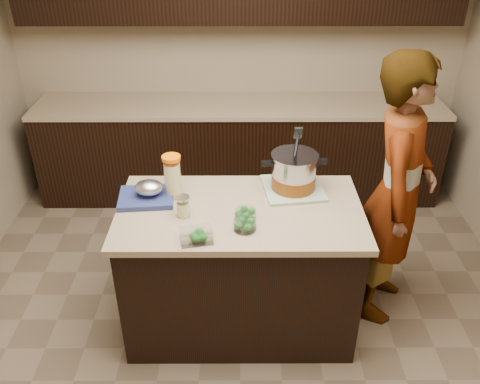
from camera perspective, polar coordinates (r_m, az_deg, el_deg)
The scene contains 13 objects.
ground_plane at distance 3.58m, azimuth 0.00°, elevation -14.11°, with size 4.00×4.00×0.00m, color brown.
room_shell at distance 2.65m, azimuth 0.00°, elevation 12.97°, with size 4.04×4.04×2.72m.
back_cabinets at distance 4.55m, azimuth -0.06°, elevation 10.57°, with size 3.60×0.63×2.33m.
island at distance 3.27m, azimuth 0.00°, elevation -8.53°, with size 1.46×0.81×0.90m.
dish_towel at distance 3.21m, azimuth 5.96°, elevation 0.41°, with size 0.36×0.36×0.02m, color #588260.
stock_pot at distance 3.16m, azimuth 6.06°, elevation 2.07°, with size 0.41×0.31×0.41m.
lemonade_pitcher at distance 3.09m, azimuth -7.57°, elevation 1.56°, with size 0.14×0.14×0.27m.
mason_jar at distance 2.94m, azimuth -6.40°, elevation -1.66°, with size 0.10×0.10×0.13m.
broccoli_tub_left at distance 2.91m, azimuth 0.59°, elevation -2.51°, with size 0.14×0.14×0.06m.
broccoli_tub_right at distance 2.82m, azimuth 0.54°, elevation -3.75°, with size 0.15×0.15×0.06m.
broccoli_tub_rect at distance 2.75m, azimuth -4.93°, elevation -4.95°, with size 0.19×0.16×0.06m.
blue_tray at distance 3.12m, azimuth -10.35°, elevation -0.19°, with size 0.35×0.29×0.12m.
person at distance 3.31m, azimuth 17.20°, elevation -0.13°, with size 0.65×0.43×1.80m, color gray.
Camera 1 is at (-0.01, -2.51, 2.54)m, focal length 38.00 mm.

